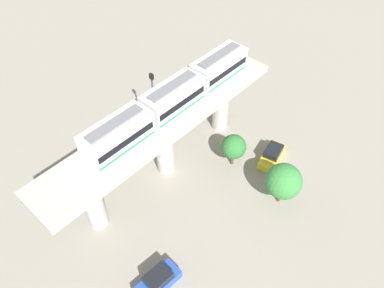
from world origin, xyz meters
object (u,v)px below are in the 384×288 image
at_px(train, 173,99).
at_px(parked_car_yellow, 272,155).
at_px(parked_car_blue, 158,281).
at_px(signal_post, 155,109).
at_px(tree_near_viaduct, 284,181).
at_px(tree_mid_lot, 234,147).

bearing_deg(train, parked_car_yellow, 43.33).
height_order(parked_car_blue, signal_post, signal_post).
xyz_separation_m(parked_car_blue, tree_near_viaduct, (2.80, 14.74, 2.48)).
bearing_deg(tree_near_viaduct, train, -164.37).
distance_m(train, parked_car_blue, 16.78).
bearing_deg(tree_mid_lot, parked_car_blue, -75.71).
height_order(parked_car_blue, parked_car_yellow, same).
relative_size(parked_car_yellow, tree_mid_lot, 1.08).
bearing_deg(tree_mid_lot, train, -141.05).
height_order(train, parked_car_blue, train).
bearing_deg(signal_post, train, -7.02).
distance_m(parked_car_blue, parked_car_yellow, 19.01).
bearing_deg(parked_car_blue, tree_mid_lot, 108.45).
bearing_deg(tree_near_viaduct, parked_car_blue, -100.77).
height_order(tree_near_viaduct, signal_post, signal_post).
distance_m(parked_car_blue, tree_mid_lot, 16.10).
bearing_deg(parked_car_yellow, signal_post, -159.86).
xyz_separation_m(parked_car_yellow, signal_post, (-11.38, -7.10, 4.89)).
distance_m(parked_car_blue, signal_post, 17.80).
relative_size(parked_car_blue, signal_post, 0.42).
bearing_deg(train, tree_near_viaduct, 15.63).
xyz_separation_m(parked_car_yellow, tree_near_viaduct, (3.75, -4.24, 2.48)).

